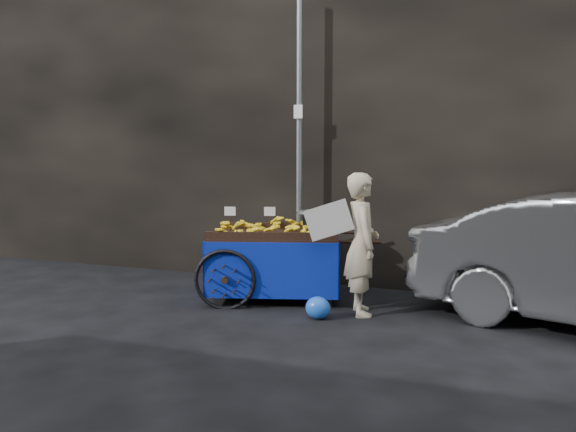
% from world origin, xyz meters
% --- Properties ---
extents(ground, '(80.00, 80.00, 0.00)m').
position_xyz_m(ground, '(0.00, 0.00, 0.00)').
color(ground, black).
rests_on(ground, ground).
extents(building_wall, '(13.50, 2.00, 5.00)m').
position_xyz_m(building_wall, '(0.39, 2.60, 2.50)').
color(building_wall, black).
rests_on(building_wall, ground).
extents(street_pole, '(0.12, 0.10, 4.00)m').
position_xyz_m(street_pole, '(0.30, 1.30, 2.01)').
color(street_pole, slate).
rests_on(street_pole, ground).
extents(banana_cart, '(2.41, 1.59, 1.21)m').
position_xyz_m(banana_cart, '(0.15, 0.62, 0.74)').
color(banana_cart, black).
rests_on(banana_cart, ground).
extents(vendor, '(0.93, 0.70, 1.63)m').
position_xyz_m(vendor, '(1.40, 0.32, 0.82)').
color(vendor, tan).
rests_on(vendor, ground).
extents(plastic_bag, '(0.28, 0.23, 0.26)m').
position_xyz_m(plastic_bag, '(1.00, -0.06, 0.13)').
color(plastic_bag, blue).
rests_on(plastic_bag, ground).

